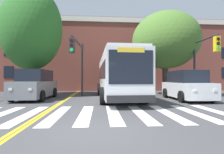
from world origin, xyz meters
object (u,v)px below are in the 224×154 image
(city_bus, at_px, (117,76))
(car_grey_near_lane, at_px, (36,85))
(traffic_light_overhead, at_px, (78,57))
(street_tree_curbside_small, at_px, (31,29))
(car_black_behind_bus, at_px, (113,84))
(street_tree_curbside_large, at_px, (165,41))
(car_white_far_lane, at_px, (186,86))
(traffic_light_near_corner, at_px, (204,56))

(city_bus, xyz_separation_m, car_grey_near_lane, (-6.12, -0.25, -0.73))
(traffic_light_overhead, xyz_separation_m, street_tree_curbside_small, (-4.47, 2.40, 2.77))
(car_black_behind_bus, distance_m, street_tree_curbside_large, 10.42)
(car_white_far_lane, xyz_separation_m, street_tree_curbside_small, (-12.41, 3.94, 4.98))
(car_grey_near_lane, relative_size, traffic_light_near_corner, 1.03)
(traffic_light_near_corner, bearing_deg, street_tree_curbside_small, 164.69)
(car_white_far_lane, distance_m, street_tree_curbside_small, 13.94)
(city_bus, distance_m, car_black_behind_bus, 10.78)
(city_bus, relative_size, street_tree_curbside_large, 1.29)
(city_bus, xyz_separation_m, street_tree_curbside_small, (-7.49, 2.49, 4.21))
(car_grey_near_lane, relative_size, street_tree_curbside_large, 0.59)
(traffic_light_near_corner, distance_m, traffic_light_overhead, 9.48)
(car_black_behind_bus, xyz_separation_m, street_tree_curbside_large, (4.12, -8.56, 4.27))
(car_black_behind_bus, bearing_deg, car_grey_near_lane, -121.70)
(city_bus, distance_m, car_white_far_lane, 5.19)
(car_grey_near_lane, relative_size, street_tree_curbside_small, 0.51)
(car_white_far_lane, height_order, traffic_light_near_corner, traffic_light_near_corner)
(traffic_light_overhead, height_order, street_tree_curbside_large, street_tree_curbside_large)
(city_bus, distance_m, traffic_light_near_corner, 6.65)
(street_tree_curbside_small, bearing_deg, traffic_light_overhead, -28.25)
(car_black_behind_bus, height_order, street_tree_curbside_small, street_tree_curbside_small)
(car_grey_near_lane, xyz_separation_m, traffic_light_overhead, (3.11, 0.34, 2.17))
(car_black_behind_bus, xyz_separation_m, traffic_light_overhead, (-3.67, -10.63, 2.39))
(car_grey_near_lane, relative_size, car_white_far_lane, 1.03)
(traffic_light_near_corner, relative_size, street_tree_curbside_small, 0.49)
(car_white_far_lane, distance_m, street_tree_curbside_large, 5.45)
(city_bus, xyz_separation_m, car_white_far_lane, (4.92, -1.45, -0.77))
(street_tree_curbside_large, bearing_deg, traffic_light_overhead, -165.17)
(car_grey_near_lane, relative_size, traffic_light_overhead, 1.06)
(car_grey_near_lane, bearing_deg, car_black_behind_bus, 58.30)
(car_white_far_lane, height_order, street_tree_curbside_small, street_tree_curbside_small)
(car_white_far_lane, bearing_deg, city_bus, 163.60)
(street_tree_curbside_small, bearing_deg, car_black_behind_bus, 45.30)
(car_grey_near_lane, bearing_deg, car_white_far_lane, -6.20)
(street_tree_curbside_small, bearing_deg, city_bus, -18.43)
(car_grey_near_lane, xyz_separation_m, street_tree_curbside_large, (10.90, 2.41, 4.05))
(car_black_behind_bus, xyz_separation_m, traffic_light_near_corner, (5.71, -12.01, 2.40))
(traffic_light_near_corner, bearing_deg, traffic_light_overhead, 171.58)
(car_black_behind_bus, distance_m, traffic_light_overhead, 11.49)
(city_bus, height_order, car_white_far_lane, city_bus)
(car_black_behind_bus, bearing_deg, car_white_far_lane, -70.66)
(car_grey_near_lane, distance_m, traffic_light_near_corner, 12.71)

